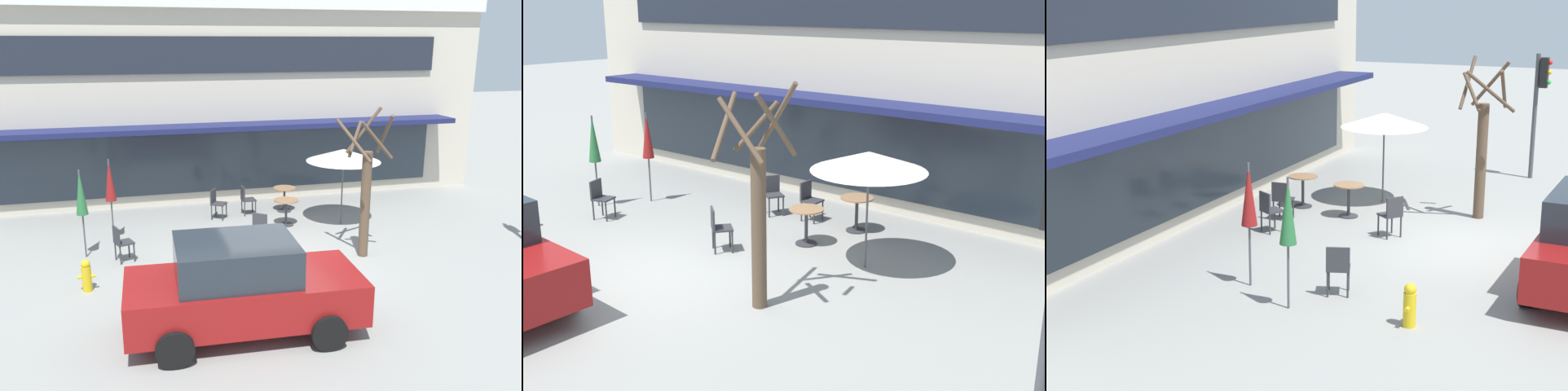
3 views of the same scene
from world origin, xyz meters
TOP-DOWN VIEW (x-y plane):
  - ground_plane at (0.00, 0.00)m, footprint 80.00×80.00m
  - building_facade at (0.00, 9.96)m, footprint 18.05×9.10m
  - cafe_table_near_wall at (1.22, 3.12)m, footprint 0.70×0.70m
  - cafe_table_streetside at (1.56, 4.43)m, footprint 0.70×0.70m
  - patio_umbrella_green_folded at (-3.59, 3.07)m, footprint 0.28×0.28m
  - patio_umbrella_cream_folded at (2.80, 2.85)m, footprint 2.10×2.10m
  - patio_umbrella_corner_open at (-4.25, 2.01)m, footprint 0.28×0.28m
  - cafe_chair_0 at (-0.61, 4.22)m, footprint 0.55×0.55m
  - cafe_chair_1 at (0.33, 4.38)m, footprint 0.42×0.42m
  - cafe_chair_2 at (0.12, 1.72)m, footprint 0.56×0.56m
  - cafe_chair_3 at (-3.40, 1.49)m, footprint 0.51×0.51m
  - street_tree at (2.35, 0.40)m, footprint 1.23×1.26m
  - traffic_light_pole at (6.93, -0.11)m, footprint 0.26×0.44m
  - fire_hydrant at (-4.14, -0.00)m, footprint 0.36×0.20m

SIDE VIEW (x-z plane):
  - ground_plane at x=0.00m, z-range 0.00..0.00m
  - fire_hydrant at x=-4.14m, z-range 0.00..0.71m
  - cafe_table_near_wall at x=1.22m, z-range 0.14..0.90m
  - cafe_table_streetside at x=1.56m, z-range 0.14..0.90m
  - cafe_chair_0 at x=-0.61m, z-range 0.08..0.97m
  - cafe_chair_1 at x=0.33m, z-range 0.08..0.97m
  - cafe_chair_2 at x=0.12m, z-range 0.08..0.97m
  - cafe_chair_3 at x=-3.40m, z-range 0.08..0.97m
  - patio_umbrella_green_folded at x=-3.59m, z-range 0.53..2.73m
  - patio_umbrella_corner_open at x=-4.25m, z-range 0.53..2.73m
  - street_tree at x=2.35m, z-range -0.16..3.46m
  - patio_umbrella_cream_folded at x=2.80m, z-range 0.92..3.12m
  - traffic_light_pole at x=6.93m, z-range 0.60..4.00m
  - building_facade at x=0.00m, z-range 0.00..6.55m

